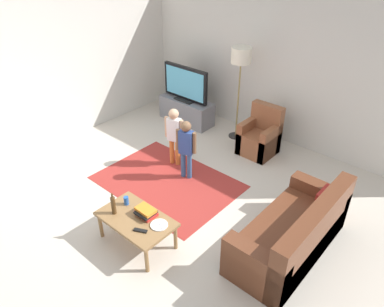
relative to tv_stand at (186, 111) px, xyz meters
name	(u,v)px	position (x,y,z in m)	size (l,w,h in m)	color
ground	(166,206)	(1.65, -2.30, -0.24)	(7.80, 7.80, 0.00)	beige
wall_back	(278,69)	(1.65, 0.70, 1.11)	(6.00, 0.12, 2.70)	silver
wall_left	(42,74)	(-1.35, -2.30, 1.11)	(0.12, 6.00, 2.70)	silver
area_rug	(167,182)	(1.25, -1.85, -0.24)	(2.20, 1.60, 0.01)	#9E2D28
tv_stand	(186,111)	(0.00, 0.00, 0.00)	(1.20, 0.44, 0.50)	slate
tv	(186,84)	(0.00, -0.02, 0.60)	(1.10, 0.28, 0.71)	black
couch	(295,236)	(3.52, -1.87, 0.05)	(0.80, 1.80, 0.86)	brown
armchair	(260,138)	(1.85, -0.04, 0.05)	(0.60, 0.60, 0.90)	brown
floor_lamp	(241,60)	(1.19, 0.15, 1.30)	(0.36, 0.36, 1.78)	#262626
child_near_tv	(174,132)	(0.95, -1.36, 0.39)	(0.34, 0.18, 1.05)	orange
child_center	(186,145)	(1.38, -1.53, 0.38)	(0.33, 0.19, 1.04)	#33598C
coffee_table	(136,221)	(1.89, -3.06, 0.13)	(1.00, 0.60, 0.42)	olive
book_stack	(146,212)	(1.95, -2.93, 0.23)	(0.27, 0.23, 0.11)	red
bottle	(113,205)	(1.61, -3.18, 0.31)	(0.06, 0.06, 0.31)	#4C3319
tv_remote	(140,230)	(2.11, -3.18, 0.19)	(0.17, 0.05, 0.02)	black
soda_can	(126,201)	(1.59, -2.96, 0.24)	(0.07, 0.07, 0.12)	#2659B2
plate	(159,225)	(2.21, -2.96, 0.18)	(0.22, 0.22, 0.02)	white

